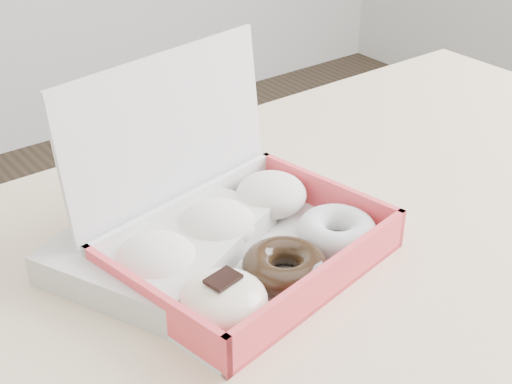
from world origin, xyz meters
TOP-DOWN VIEW (x-y plane):
  - table at (0.00, 0.00)m, footprint 1.20×0.80m
  - donut_box at (-0.16, 0.07)m, footprint 0.33×0.29m
  - newspapers at (-0.22, 0.13)m, footprint 0.28×0.26m

SIDE VIEW (x-z plane):
  - table at x=0.00m, z-range 0.30..1.05m
  - newspapers at x=-0.22m, z-range 0.75..0.79m
  - donut_box at x=-0.16m, z-range 0.68..0.89m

